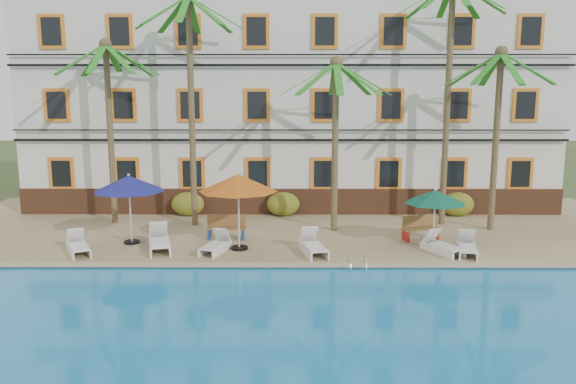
{
  "coord_description": "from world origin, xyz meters",
  "views": [
    {
      "loc": [
        0.02,
        -18.45,
        5.82
      ],
      "look_at": [
        -0.09,
        3.0,
        2.0
      ],
      "focal_mm": 35.0,
      "sensor_mm": 36.0,
      "label": 1
    }
  ],
  "objects_px": {
    "palm_b": "(191,81)",
    "lounger_a": "(78,246)",
    "palm_e": "(498,113)",
    "lounger_b": "(159,242)",
    "palm_a": "(109,106)",
    "lounger_c": "(216,245)",
    "lounger_d": "(313,246)",
    "bench_left": "(226,227)",
    "lounger_e": "(442,246)",
    "umbrella_red": "(238,183)",
    "umbrella_blue": "(129,184)",
    "palm_c": "(335,119)",
    "bench_right": "(420,227)",
    "umbrella_green": "(435,197)",
    "lounger_f": "(467,247)",
    "pool_ladder": "(357,267)",
    "palm_d": "(449,72)"
  },
  "relations": [
    {
      "from": "palm_a",
      "to": "palm_e",
      "type": "bearing_deg",
      "value": -4.05
    },
    {
      "from": "palm_d",
      "to": "umbrella_red",
      "type": "distance_m",
      "value": 10.03
    },
    {
      "from": "palm_b",
      "to": "lounger_a",
      "type": "height_order",
      "value": "palm_b"
    },
    {
      "from": "bench_left",
      "to": "pool_ladder",
      "type": "xyz_separation_m",
      "value": [
        4.64,
        -3.55,
        -0.47
      ]
    },
    {
      "from": "bench_right",
      "to": "pool_ladder",
      "type": "bearing_deg",
      "value": -128.63
    },
    {
      "from": "palm_b",
      "to": "lounger_b",
      "type": "distance_m",
      "value": 6.94
    },
    {
      "from": "palm_c",
      "to": "bench_right",
      "type": "height_order",
      "value": "palm_c"
    },
    {
      "from": "umbrella_blue",
      "to": "lounger_e",
      "type": "height_order",
      "value": "umbrella_blue"
    },
    {
      "from": "bench_left",
      "to": "pool_ladder",
      "type": "height_order",
      "value": "bench_left"
    },
    {
      "from": "umbrella_blue",
      "to": "umbrella_red",
      "type": "relative_size",
      "value": 0.93
    },
    {
      "from": "lounger_e",
      "to": "pool_ladder",
      "type": "distance_m",
      "value": 3.56
    },
    {
      "from": "palm_d",
      "to": "lounger_e",
      "type": "distance_m",
      "value": 7.62
    },
    {
      "from": "palm_a",
      "to": "lounger_c",
      "type": "bearing_deg",
      "value": -42.04
    },
    {
      "from": "palm_b",
      "to": "lounger_e",
      "type": "relative_size",
      "value": 5.35
    },
    {
      "from": "palm_b",
      "to": "lounger_a",
      "type": "xyz_separation_m",
      "value": [
        -3.37,
        -4.3,
        -5.77
      ]
    },
    {
      "from": "palm_b",
      "to": "umbrella_green",
      "type": "height_order",
      "value": "palm_b"
    },
    {
      "from": "lounger_a",
      "to": "lounger_f",
      "type": "xyz_separation_m",
      "value": [
        13.61,
        -0.06,
        -0.0
      ]
    },
    {
      "from": "palm_e",
      "to": "bench_left",
      "type": "relative_size",
      "value": 4.89
    },
    {
      "from": "palm_a",
      "to": "pool_ladder",
      "type": "distance_m",
      "value": 12.61
    },
    {
      "from": "palm_a",
      "to": "palm_b",
      "type": "height_order",
      "value": "palm_b"
    },
    {
      "from": "lounger_a",
      "to": "pool_ladder",
      "type": "bearing_deg",
      "value": -8.96
    },
    {
      "from": "lounger_a",
      "to": "lounger_e",
      "type": "relative_size",
      "value": 1.0
    },
    {
      "from": "palm_e",
      "to": "bench_right",
      "type": "height_order",
      "value": "palm_e"
    },
    {
      "from": "lounger_e",
      "to": "lounger_f",
      "type": "xyz_separation_m",
      "value": [
        0.84,
        -0.16,
        0.0
      ]
    },
    {
      "from": "palm_a",
      "to": "umbrella_red",
      "type": "distance_m",
      "value": 7.55
    },
    {
      "from": "lounger_f",
      "to": "bench_right",
      "type": "bearing_deg",
      "value": 120.61
    },
    {
      "from": "palm_d",
      "to": "lounger_c",
      "type": "relative_size",
      "value": 5.86
    },
    {
      "from": "umbrella_blue",
      "to": "umbrella_red",
      "type": "distance_m",
      "value": 4.18
    },
    {
      "from": "palm_a",
      "to": "umbrella_green",
      "type": "bearing_deg",
      "value": -17.01
    },
    {
      "from": "palm_e",
      "to": "palm_c",
      "type": "bearing_deg",
      "value": -178.82
    },
    {
      "from": "palm_a",
      "to": "palm_d",
      "type": "distance_m",
      "value": 14.16
    },
    {
      "from": "palm_b",
      "to": "palm_d",
      "type": "relative_size",
      "value": 0.94
    },
    {
      "from": "palm_d",
      "to": "lounger_e",
      "type": "bearing_deg",
      "value": -104.74
    },
    {
      "from": "lounger_d",
      "to": "pool_ladder",
      "type": "height_order",
      "value": "lounger_d"
    },
    {
      "from": "umbrella_green",
      "to": "lounger_c",
      "type": "height_order",
      "value": "umbrella_green"
    },
    {
      "from": "palm_a",
      "to": "palm_e",
      "type": "relative_size",
      "value": 1.06
    },
    {
      "from": "umbrella_blue",
      "to": "bench_right",
      "type": "distance_m",
      "value": 11.07
    },
    {
      "from": "umbrella_green",
      "to": "lounger_f",
      "type": "bearing_deg",
      "value": -40.11
    },
    {
      "from": "umbrella_red",
      "to": "lounger_d",
      "type": "bearing_deg",
      "value": -11.92
    },
    {
      "from": "palm_c",
      "to": "bench_right",
      "type": "bearing_deg",
      "value": -24.54
    },
    {
      "from": "bench_right",
      "to": "palm_a",
      "type": "bearing_deg",
      "value": 167.84
    },
    {
      "from": "palm_c",
      "to": "umbrella_green",
      "type": "bearing_deg",
      "value": -37.99
    },
    {
      "from": "palm_e",
      "to": "lounger_b",
      "type": "height_order",
      "value": "palm_e"
    },
    {
      "from": "lounger_c",
      "to": "lounger_d",
      "type": "bearing_deg",
      "value": -3.37
    },
    {
      "from": "palm_c",
      "to": "lounger_e",
      "type": "xyz_separation_m",
      "value": [
        3.54,
        -3.32,
        -4.28
      ]
    },
    {
      "from": "palm_b",
      "to": "umbrella_green",
      "type": "relative_size",
      "value": 4.35
    },
    {
      "from": "lounger_f",
      "to": "lounger_a",
      "type": "bearing_deg",
      "value": 179.77
    },
    {
      "from": "lounger_f",
      "to": "bench_right",
      "type": "height_order",
      "value": "bench_right"
    },
    {
      "from": "lounger_b",
      "to": "lounger_e",
      "type": "xyz_separation_m",
      "value": [
        10.02,
        -0.33,
        -0.04
      ]
    },
    {
      "from": "palm_b",
      "to": "palm_c",
      "type": "bearing_deg",
      "value": -8.47
    }
  ]
}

